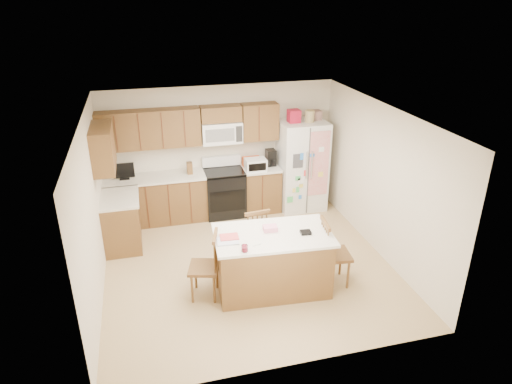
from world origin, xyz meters
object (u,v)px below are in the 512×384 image
object	(u,v)px
stove	(224,192)
windsor_chair_right	(333,254)
windsor_chair_left	(206,267)
windsor_chair_back	(254,237)
refrigerator	(302,164)
island	(272,261)

from	to	relation	value
stove	windsor_chair_right	size ratio (longest dim) A/B	1.07
windsor_chair_left	windsor_chair_right	bearing A→B (deg)	-4.68
windsor_chair_left	windsor_chair_back	distance (m)	1.12
refrigerator	island	xyz separation A→B (m)	(-1.36, -2.57, -0.46)
refrigerator	island	size ratio (longest dim) A/B	1.17
windsor_chair_left	windsor_chair_back	world-z (taller)	windsor_chair_left
windsor_chair_left	windsor_chair_right	world-z (taller)	windsor_chair_right
refrigerator	windsor_chair_right	bearing A→B (deg)	-99.32
windsor_chair_left	windsor_chair_right	distance (m)	1.91
stove	island	world-z (taller)	stove
island	windsor_chair_back	xyz separation A→B (m)	(-0.09, 0.74, 0.01)
windsor_chair_left	windsor_chair_back	size ratio (longest dim) A/B	1.02
windsor_chair_back	refrigerator	bearing A→B (deg)	51.55
windsor_chair_right	windsor_chair_left	bearing A→B (deg)	175.32
island	windsor_chair_back	world-z (taller)	island
refrigerator	island	bearing A→B (deg)	-117.89
windsor_chair_back	windsor_chair_left	bearing A→B (deg)	-142.46
stove	windsor_chair_right	xyz separation A→B (m)	(1.13, -2.72, 0.03)
island	windsor_chair_back	size ratio (longest dim) A/B	1.74
refrigerator	windsor_chair_right	distance (m)	2.73
stove	island	xyz separation A→B (m)	(0.21, -2.63, -0.01)
refrigerator	windsor_chair_right	xyz separation A→B (m)	(-0.44, -2.66, -0.42)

